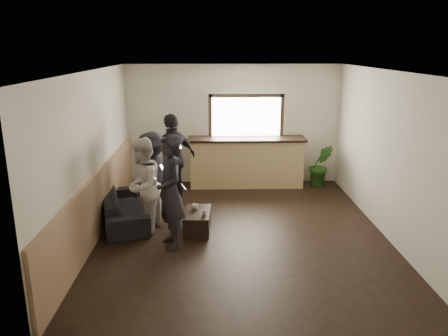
{
  "coord_description": "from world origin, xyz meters",
  "views": [
    {
      "loc": [
        -0.47,
        -7.18,
        3.17
      ],
      "look_at": [
        -0.28,
        0.4,
        1.06
      ],
      "focal_mm": 35.0,
      "sensor_mm": 36.0,
      "label": 1
    }
  ],
  "objects_px": {
    "sofa": "(124,207)",
    "cup_b": "(204,212)",
    "potted_plant": "(321,165)",
    "coffee_table": "(198,221)",
    "person_a": "(170,192)",
    "person_c": "(152,175)",
    "person_b": "(143,186)",
    "cup_a": "(195,207)",
    "bar_counter": "(246,159)",
    "person_d": "(173,159)"
  },
  "relations": [
    {
      "from": "bar_counter",
      "to": "cup_a",
      "type": "bearing_deg",
      "value": -113.99
    },
    {
      "from": "person_a",
      "to": "person_d",
      "type": "height_order",
      "value": "person_d"
    },
    {
      "from": "cup_b",
      "to": "person_b",
      "type": "height_order",
      "value": "person_b"
    },
    {
      "from": "sofa",
      "to": "cup_b",
      "type": "distance_m",
      "value": 1.63
    },
    {
      "from": "sofa",
      "to": "cup_a",
      "type": "height_order",
      "value": "sofa"
    },
    {
      "from": "person_c",
      "to": "person_d",
      "type": "bearing_deg",
      "value": -177.68
    },
    {
      "from": "bar_counter",
      "to": "person_c",
      "type": "relative_size",
      "value": 1.64
    },
    {
      "from": "coffee_table",
      "to": "cup_b",
      "type": "bearing_deg",
      "value": -48.46
    },
    {
      "from": "bar_counter",
      "to": "person_c",
      "type": "xyz_separation_m",
      "value": [
        -1.94,
        -1.89,
        0.18
      ]
    },
    {
      "from": "sofa",
      "to": "potted_plant",
      "type": "relative_size",
      "value": 1.92
    },
    {
      "from": "cup_a",
      "to": "person_d",
      "type": "bearing_deg",
      "value": 109.73
    },
    {
      "from": "potted_plant",
      "to": "person_a",
      "type": "xyz_separation_m",
      "value": [
        -3.22,
        -3.2,
        0.44
      ]
    },
    {
      "from": "potted_plant",
      "to": "cup_b",
      "type": "bearing_deg",
      "value": -134.59
    },
    {
      "from": "coffee_table",
      "to": "sofa",
      "type": "bearing_deg",
      "value": 161.94
    },
    {
      "from": "person_b",
      "to": "person_c",
      "type": "relative_size",
      "value": 1.03
    },
    {
      "from": "sofa",
      "to": "potted_plant",
      "type": "distance_m",
      "value": 4.71
    },
    {
      "from": "potted_plant",
      "to": "person_c",
      "type": "bearing_deg",
      "value": -153.45
    },
    {
      "from": "sofa",
      "to": "person_b",
      "type": "distance_m",
      "value": 0.89
    },
    {
      "from": "sofa",
      "to": "cup_b",
      "type": "relative_size",
      "value": 20.58
    },
    {
      "from": "cup_a",
      "to": "person_a",
      "type": "relative_size",
      "value": 0.06
    },
    {
      "from": "cup_b",
      "to": "person_c",
      "type": "xyz_separation_m",
      "value": [
        -1.0,
        0.88,
        0.43
      ]
    },
    {
      "from": "cup_a",
      "to": "person_a",
      "type": "xyz_separation_m",
      "value": [
        -0.36,
        -0.75,
        0.53
      ]
    },
    {
      "from": "person_c",
      "to": "cup_a",
      "type": "bearing_deg",
      "value": 79.33
    },
    {
      "from": "sofa",
      "to": "cup_b",
      "type": "bearing_deg",
      "value": -127.3
    },
    {
      "from": "bar_counter",
      "to": "potted_plant",
      "type": "bearing_deg",
      "value": -1.5
    },
    {
      "from": "potted_plant",
      "to": "person_a",
      "type": "height_order",
      "value": "person_a"
    },
    {
      "from": "bar_counter",
      "to": "person_a",
      "type": "bearing_deg",
      "value": -114.32
    },
    {
      "from": "person_a",
      "to": "person_c",
      "type": "xyz_separation_m",
      "value": [
        -0.47,
        1.36,
        -0.11
      ]
    },
    {
      "from": "cup_b",
      "to": "potted_plant",
      "type": "height_order",
      "value": "potted_plant"
    },
    {
      "from": "sofa",
      "to": "person_a",
      "type": "height_order",
      "value": "person_a"
    },
    {
      "from": "bar_counter",
      "to": "person_d",
      "type": "distance_m",
      "value": 1.98
    },
    {
      "from": "person_c",
      "to": "person_a",
      "type": "bearing_deg",
      "value": 44.66
    },
    {
      "from": "person_c",
      "to": "person_b",
      "type": "bearing_deg",
      "value": 21.14
    },
    {
      "from": "person_a",
      "to": "person_d",
      "type": "relative_size",
      "value": 0.99
    },
    {
      "from": "cup_a",
      "to": "person_b",
      "type": "relative_size",
      "value": 0.07
    },
    {
      "from": "bar_counter",
      "to": "cup_b",
      "type": "height_order",
      "value": "bar_counter"
    },
    {
      "from": "coffee_table",
      "to": "cup_a",
      "type": "distance_m",
      "value": 0.26
    },
    {
      "from": "potted_plant",
      "to": "person_c",
      "type": "height_order",
      "value": "person_c"
    },
    {
      "from": "bar_counter",
      "to": "cup_b",
      "type": "xyz_separation_m",
      "value": [
        -0.93,
        -2.77,
        -0.24
      ]
    },
    {
      "from": "person_c",
      "to": "person_d",
      "type": "distance_m",
      "value": 0.85
    },
    {
      "from": "bar_counter",
      "to": "person_b",
      "type": "height_order",
      "value": "bar_counter"
    },
    {
      "from": "bar_counter",
      "to": "person_c",
      "type": "bearing_deg",
      "value": -135.73
    },
    {
      "from": "cup_a",
      "to": "person_b",
      "type": "distance_m",
      "value": 1.01
    },
    {
      "from": "potted_plant",
      "to": "person_b",
      "type": "distance_m",
      "value": 4.59
    },
    {
      "from": "bar_counter",
      "to": "person_d",
      "type": "height_order",
      "value": "bar_counter"
    },
    {
      "from": "sofa",
      "to": "cup_b",
      "type": "height_order",
      "value": "sofa"
    },
    {
      "from": "person_b",
      "to": "person_d",
      "type": "relative_size",
      "value": 0.91
    },
    {
      "from": "cup_a",
      "to": "person_b",
      "type": "bearing_deg",
      "value": -168.48
    },
    {
      "from": "person_a",
      "to": "person_d",
      "type": "xyz_separation_m",
      "value": [
        -0.14,
        2.13,
        0.01
      ]
    },
    {
      "from": "potted_plant",
      "to": "bar_counter",
      "type": "bearing_deg",
      "value": 178.5
    }
  ]
}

